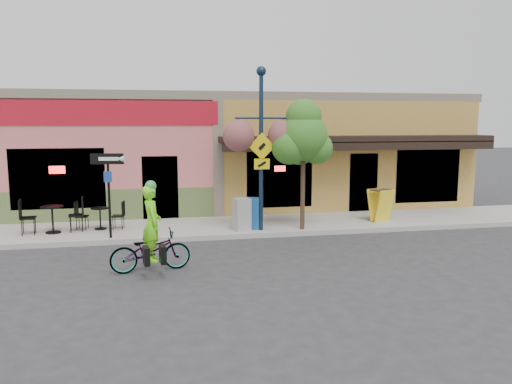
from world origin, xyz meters
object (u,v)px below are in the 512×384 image
bicycle (150,251)px  lamp_post (261,150)px  newspaper_box_grey (242,214)px  cyclist_rider (152,234)px  building (230,150)px  newspaper_box_blue (253,213)px  street_tree (303,164)px  one_way_sign (109,196)px

bicycle → lamp_post: 5.06m
newspaper_box_grey → cyclist_rider: bearing=-143.4°
building → lamp_post: 6.58m
bicycle → newspaper_box_blue: (3.10, 3.42, 0.15)m
building → street_tree: 6.81m
one_way_sign → newspaper_box_blue: bearing=14.6°
lamp_post → newspaper_box_grey: bearing=175.6°
bicycle → street_tree: size_ratio=0.46×
building → newspaper_box_grey: bearing=-95.2°
newspaper_box_grey → one_way_sign: bearing=169.4°
bicycle → one_way_sign: size_ratio=0.76×
one_way_sign → newspaper_box_blue: size_ratio=2.51×
newspaper_box_blue → newspaper_box_grey: (-0.39, -0.19, 0.01)m
newspaper_box_blue → bicycle: bearing=-119.6°
cyclist_rider → one_way_sign: one_way_sign is taller
lamp_post → newspaper_box_blue: lamp_post is taller
newspaper_box_grey → street_tree: bearing=-19.0°
street_tree → cyclist_rider: bearing=-146.0°
bicycle → building: bearing=-27.3°
newspaper_box_blue → newspaper_box_grey: bearing=-141.5°
lamp_post → street_tree: lamp_post is taller
bicycle → cyclist_rider: 0.40m
cyclist_rider → building: bearing=-27.1°
street_tree → bicycle: bearing=-146.3°
newspaper_box_grey → lamp_post: bearing=-18.7°
lamp_post → newspaper_box_blue: bearing=130.4°
one_way_sign → newspaper_box_grey: 3.94m
lamp_post → newspaper_box_blue: (-0.20, 0.24, -1.99)m
bicycle → cyclist_rider: cyclist_rider is taller
newspaper_box_blue → newspaper_box_grey: newspaper_box_grey is taller
one_way_sign → street_tree: size_ratio=0.60×
building → street_tree: building is taller
bicycle → street_tree: street_tree is taller
cyclist_rider → lamp_post: size_ratio=0.36×
building → cyclist_rider: bearing=-108.5°
lamp_post → newspaper_box_grey: lamp_post is taller
one_way_sign → cyclist_rider: bearing=-59.1°
bicycle → one_way_sign: 3.34m
bicycle → newspaper_box_grey: newspaper_box_grey is taller
newspaper_box_grey → street_tree: size_ratio=0.25×
cyclist_rider → lamp_post: 4.87m
newspaper_box_blue → street_tree: (1.49, -0.36, 1.54)m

